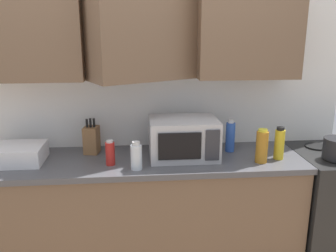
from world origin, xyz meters
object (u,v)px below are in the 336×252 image
object	(u,v)px
dish_rack	(16,154)
bottle_clear_tall	(136,156)
microwave	(183,138)
bottle_blue_cleaner	(230,136)
knife_block	(92,139)
bottle_yellow_mustard	(279,144)
bottle_red_sauce	(110,153)
bottle_amber_vinegar	(262,146)

from	to	relation	value
dish_rack	bottle_clear_tall	bearing A→B (deg)	-13.56
microwave	dish_rack	size ratio (longest dim) A/B	1.26
bottle_clear_tall	bottle_blue_cleaner	world-z (taller)	bottle_blue_cleaner
bottle_clear_tall	dish_rack	bearing A→B (deg)	166.44
microwave	knife_block	world-z (taller)	microwave
bottle_yellow_mustard	bottle_clear_tall	bearing A→B (deg)	-174.22
bottle_clear_tall	bottle_blue_cleaner	distance (m)	0.76
bottle_red_sauce	microwave	bearing A→B (deg)	12.48
microwave	bottle_blue_cleaner	world-z (taller)	microwave
dish_rack	bottle_yellow_mustard	distance (m)	1.83
bottle_clear_tall	bottle_yellow_mustard	size ratio (longest dim) A/B	0.81
bottle_amber_vinegar	bottle_yellow_mustard	bearing A→B (deg)	19.87
bottle_amber_vinegar	microwave	bearing A→B (deg)	163.06
microwave	bottle_clear_tall	world-z (taller)	microwave
knife_block	bottle_amber_vinegar	distance (m)	1.22
knife_block	bottle_yellow_mustard	world-z (taller)	knife_block
knife_block	bottle_clear_tall	world-z (taller)	knife_block
bottle_blue_cleaner	bottle_clear_tall	bearing A→B (deg)	-157.24
microwave	bottle_clear_tall	xyz separation A→B (m)	(-0.34, -0.21, -0.05)
bottle_yellow_mustard	bottle_red_sauce	bearing A→B (deg)	-179.66
bottle_clear_tall	bottle_blue_cleaner	xyz separation A→B (m)	(0.70, 0.29, 0.03)
bottle_clear_tall	bottle_red_sauce	size ratio (longest dim) A/B	1.09
knife_block	bottle_clear_tall	bearing A→B (deg)	-47.00
bottle_blue_cleaner	microwave	bearing A→B (deg)	-166.66
bottle_blue_cleaner	bottle_amber_vinegar	bearing A→B (deg)	-57.64
bottle_amber_vinegar	bottle_red_sauce	xyz separation A→B (m)	(-1.03, 0.05, -0.03)
knife_block	bottle_yellow_mustard	bearing A→B (deg)	-10.60
knife_block	bottle_amber_vinegar	size ratio (longest dim) A/B	1.12
dish_rack	bottle_blue_cleaner	bearing A→B (deg)	3.56
bottle_yellow_mustard	bottle_red_sauce	size ratio (longest dim) A/B	1.34
bottle_amber_vinegar	bottle_clear_tall	bearing A→B (deg)	-176.73
dish_rack	bottle_clear_tall	distance (m)	0.85
bottle_clear_tall	microwave	bearing A→B (deg)	31.73
dish_rack	bottle_amber_vinegar	world-z (taller)	bottle_amber_vinegar
knife_block	bottle_yellow_mustard	size ratio (longest dim) A/B	1.15
microwave	bottle_clear_tall	bearing A→B (deg)	-148.27
knife_block	bottle_red_sauce	distance (m)	0.30
bottle_yellow_mustard	bottle_amber_vinegar	distance (m)	0.15
bottle_yellow_mustard	bottle_red_sauce	world-z (taller)	bottle_yellow_mustard
bottle_yellow_mustard	bottle_red_sauce	xyz separation A→B (m)	(-1.18, -0.01, -0.03)
bottle_yellow_mustard	bottle_red_sauce	distance (m)	1.18
bottle_red_sauce	bottle_clear_tall	bearing A→B (deg)	-28.41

